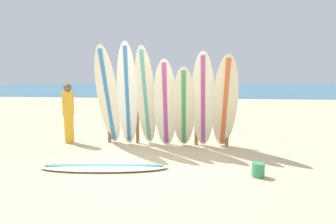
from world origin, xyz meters
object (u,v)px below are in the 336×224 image
Objects in this scene: surfboard_leaning_right at (203,101)px; beachgoer_standing at (68,110)px; small_boat_offshore at (149,88)px; surfboard_rack at (166,120)px; sand_bucket at (258,170)px; surfboard_leaning_left at (127,96)px; surfboard_leaning_center at (165,104)px; surfboard_leaning_center_right at (184,108)px; surfboard_leaning_far_right at (225,103)px; surfboard_leaning_far_left at (108,97)px; surfboard_leaning_center_left at (146,97)px; surfboard_lying_on_sand at (104,167)px.

surfboard_leaning_right reaches higher than beachgoer_standing.
small_boat_offshore is (-4.78, 34.00, -0.57)m from beachgoer_standing.
surfboard_rack is 2.79m from sand_bucket.
surfboard_leaning_center is (0.90, 0.00, -0.20)m from surfboard_leaning_left.
surfboard_leaning_right is at bearing -2.62° from beachgoer_standing.
surfboard_leaning_right is at bearing 10.38° from surfboard_leaning_center_right.
surfboard_leaning_right reaches higher than surfboard_rack.
surfboard_leaning_far_right reaches higher than surfboard_leaning_center.
surfboard_leaning_center is (1.39, -0.04, -0.16)m from surfboard_leaning_far_left.
surfboard_leaning_far_right reaches higher than beachgoer_standing.
surfboard_leaning_center_left is at bearing 164.48° from surfboard_leaning_center.
surfboard_lying_on_sand is 36.39m from small_boat_offshore.
surfboard_leaning_center_right is at bearing -4.58° from beachgoer_standing.
surfboard_leaning_far_left reaches higher than surfboard_lying_on_sand.
small_boat_offshore is (-5.88, 34.16, -0.93)m from surfboard_leaning_far_left.
surfboard_leaning_center is at bearing -4.71° from beachgoer_standing.
surfboard_leaning_right is at bearing 1.77° from surfboard_leaning_left.
surfboard_leaning_far_left is 3.76m from sand_bucket.
surfboard_leaning_far_right is at bearing -75.84° from small_boat_offshore.
surfboard_leaning_center_right reaches higher than surfboard_rack.
surfboard_leaning_left is at bearing -7.47° from beachgoer_standing.
surfboard_leaning_far_right is 35.24m from small_boat_offshore.
surfboard_leaning_center_left is at bearing 6.08° from surfboard_leaning_far_left.
surfboard_leaning_center is 0.63× the size of small_boat_offshore.
surfboard_leaning_center_right is at bearing -77.33° from small_boat_offshore.
surfboard_leaning_center_left reaches higher than surfboard_leaning_center_right.
surfboard_leaning_far_left is 1.17m from beachgoer_standing.
sand_bucket is (0.91, -1.74, -0.99)m from surfboard_leaning_right.
beachgoer_standing is at bearing 156.07° from sand_bucket.
surfboard_lying_on_sand is 2.55m from beachgoer_standing.
surfboard_leaning_center_left reaches higher than sand_bucket.
small_boat_offshore is (-7.27, 34.20, -0.77)m from surfboard_leaning_center.
sand_bucket is at bearing -1.31° from surfboard_lying_on_sand.
surfboard_leaning_far_left reaches higher than surfboard_leaning_center_left.
surfboard_leaning_center_right is at bearing -169.62° from surfboard_leaning_right.
small_boat_offshore is (-8.13, 34.15, -0.85)m from surfboard_leaning_right.
surfboard_leaning_center_right reaches higher than surfboard_lying_on_sand.
surfboard_leaning_right is at bearing -76.61° from small_boat_offshore.
surfboard_leaning_far_right reaches higher than surfboard_lying_on_sand.
surfboard_leaning_far_right reaches higher than surfboard_leaning_center_right.
surfboard_leaning_center_right is at bearing -42.75° from surfboard_rack.
surfboard_leaning_center is at bearing 61.44° from surfboard_lying_on_sand.
surfboard_rack is 2.27m from surfboard_lying_on_sand.
surfboard_leaning_left is at bearing -178.82° from surfboard_leaning_far_right.
sand_bucket is at bearing -23.93° from beachgoer_standing.
surfboard_leaning_far_right is at bearing -14.15° from surfboard_rack.
small_boat_offshore is 37.01m from sand_bucket.
small_boat_offshore is at bearing 100.10° from surfboard_lying_on_sand.
surfboard_leaning_center_right is at bearing 129.16° from sand_bucket.
small_boat_offshore reaches higher than sand_bucket.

